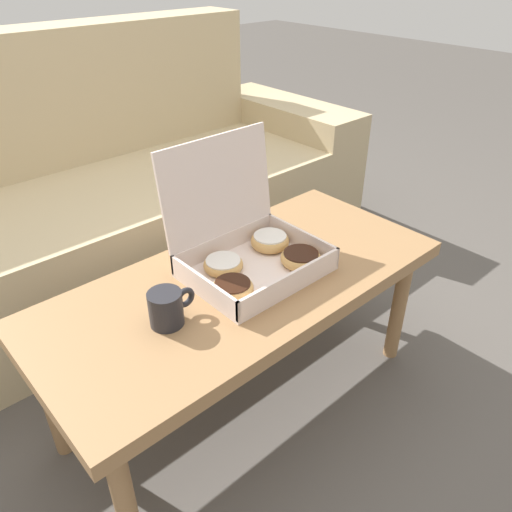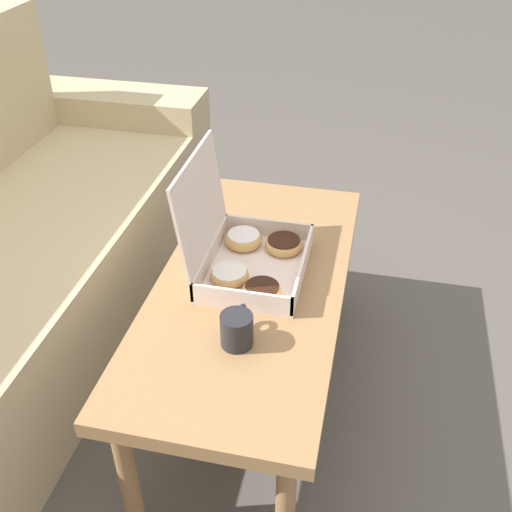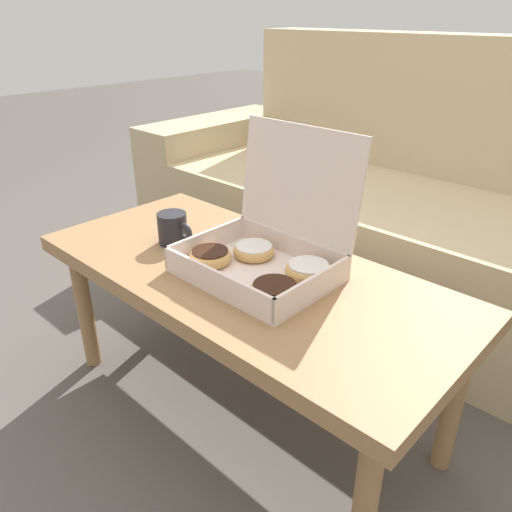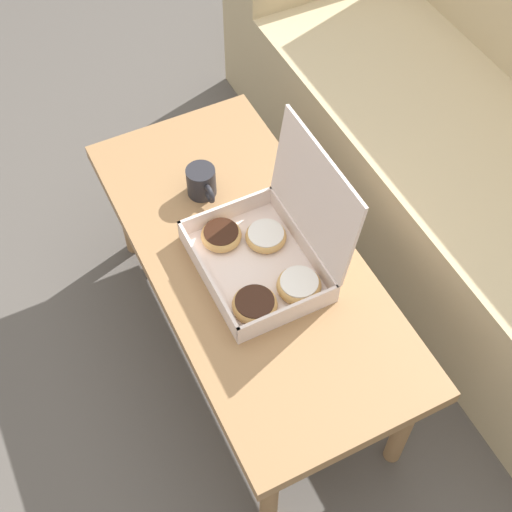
# 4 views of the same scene
# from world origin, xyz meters

# --- Properties ---
(ground_plane) EXTENTS (12.00, 12.00, 0.00)m
(ground_plane) POSITION_xyz_m (0.00, 0.00, 0.00)
(ground_plane) COLOR #514C47
(coffee_table) EXTENTS (1.07, 0.49, 0.43)m
(coffee_table) POSITION_xyz_m (0.00, -0.08, 0.38)
(coffee_table) COLOR #997047
(coffee_table) RESTS_ON ground_plane
(pastry_box) EXTENTS (0.34, 0.30, 0.32)m
(pastry_box) POSITION_xyz_m (0.05, -0.05, 0.48)
(pastry_box) COLOR silver
(pastry_box) RESTS_ON coffee_table
(coffee_mug) EXTENTS (0.11, 0.08, 0.08)m
(coffee_mug) POSITION_xyz_m (-0.23, -0.10, 0.47)
(coffee_mug) COLOR #232328
(coffee_mug) RESTS_ON coffee_table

